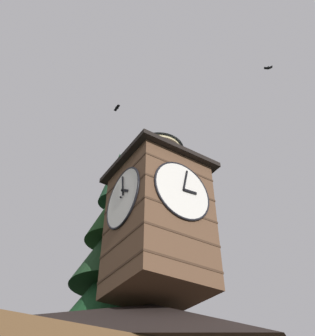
# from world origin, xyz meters

# --- Properties ---
(clock_tower) EXTENTS (4.62, 4.62, 9.36)m
(clock_tower) POSITION_xyz_m (1.70, -1.94, 11.80)
(clock_tower) COLOR brown
(clock_tower) RESTS_ON building_main
(pine_tree_behind) EXTENTS (7.27, 7.27, 18.72)m
(pine_tree_behind) POSITION_xyz_m (1.93, -6.31, 7.21)
(pine_tree_behind) COLOR #473323
(pine_tree_behind) RESTS_ON ground_plane
(flying_bird_high) EXTENTS (0.47, 0.47, 0.13)m
(flying_bird_high) POSITION_xyz_m (-2.92, 3.14, 20.96)
(flying_bird_high) COLOR black
(flying_bird_low) EXTENTS (0.20, 0.50, 0.11)m
(flying_bird_low) POSITION_xyz_m (4.54, -1.68, 17.40)
(flying_bird_low) COLOR black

